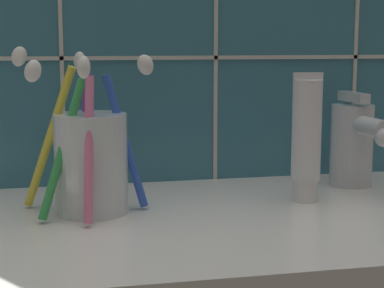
{
  "coord_description": "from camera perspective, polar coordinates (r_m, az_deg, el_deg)",
  "views": [
    {
      "loc": [
        -18.77,
        -64.19,
        20.15
      ],
      "look_at": [
        -4.63,
        1.56,
        9.5
      ],
      "focal_mm": 60.0,
      "sensor_mm": 36.0,
      "label": 1
    }
  ],
  "objects": [
    {
      "name": "sink_counter",
      "position": [
        0.7,
        4.03,
        -7.0
      ],
      "size": [
        78.9,
        36.33,
        2.0
      ],
      "primitive_type": "cube",
      "color": "silver",
      "rests_on": "ground"
    },
    {
      "name": "tile_wall_backsplash",
      "position": [
        0.85,
        0.68,
        11.6
      ],
      "size": [
        88.9,
        1.72,
        47.98
      ],
      "color": "#336B7F",
      "rests_on": "ground"
    },
    {
      "name": "toothbrush_cup",
      "position": [
        0.69,
        -9.07,
        -1.3
      ],
      "size": [
        15.68,
        13.65,
        18.01
      ],
      "color": "silver",
      "rests_on": "sink_counter"
    },
    {
      "name": "toothpaste_tube",
      "position": [
        0.74,
        10.13,
        0.53
      ],
      "size": [
        3.53,
        3.36,
        14.84
      ],
      "color": "white",
      "rests_on": "sink_counter"
    },
    {
      "name": "sink_faucet",
      "position": [
        0.84,
        14.25,
        0.21
      ],
      "size": [
        5.38,
        11.8,
        11.97
      ],
      "rotation": [
        0.0,
        0.0,
        -1.53
      ],
      "color": "silver",
      "rests_on": "sink_counter"
    }
  ]
}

